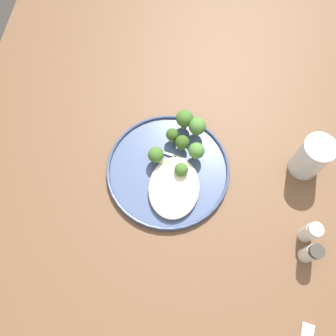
{
  "coord_description": "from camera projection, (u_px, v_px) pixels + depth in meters",
  "views": [
    {
      "loc": [
        0.28,
        0.06,
        1.48
      ],
      "look_at": [
        -0.01,
        0.02,
        0.76
      ],
      "focal_mm": 35.79,
      "sensor_mm": 36.0,
      "label": 1
    }
  ],
  "objects": [
    {
      "name": "dinner_plate",
      "position": [
        168.0,
        170.0,
        0.79
      ],
      "size": [
        0.29,
        0.29,
        0.02
      ],
      "color": "#38476B",
      "rests_on": "wooden_dining_table"
    },
    {
      "name": "broccoli_floret_small_sprig",
      "position": [
        172.0,
        135.0,
        0.79
      ],
      "size": [
        0.03,
        0.03,
        0.04
      ],
      "color": "#89A356",
      "rests_on": "dinner_plate"
    },
    {
      "name": "water_glass",
      "position": [
        310.0,
        158.0,
        0.76
      ],
      "size": [
        0.07,
        0.07,
        0.11
      ],
      "color": "silver",
      "rests_on": "wooden_dining_table"
    },
    {
      "name": "broccoli_floret_beside_noodles",
      "position": [
        182.0,
        143.0,
        0.78
      ],
      "size": [
        0.03,
        0.03,
        0.05
      ],
      "color": "#7A994C",
      "rests_on": "dinner_plate"
    },
    {
      "name": "salt_shaker",
      "position": [
        310.0,
        232.0,
        0.71
      ],
      "size": [
        0.03,
        0.03,
        0.07
      ],
      "color": "white",
      "rests_on": "wooden_dining_table"
    },
    {
      "name": "seared_scallop_front_small",
      "position": [
        185.0,
        186.0,
        0.76
      ],
      "size": [
        0.03,
        0.03,
        0.02
      ],
      "color": "beige",
      "rests_on": "dinner_plate"
    },
    {
      "name": "wooden_dining_table",
      "position": [
        160.0,
        185.0,
        0.87
      ],
      "size": [
        1.4,
        1.0,
        0.74
      ],
      "color": "brown",
      "rests_on": "ground"
    },
    {
      "name": "onion_sliver_short_strip",
      "position": [
        175.0,
        156.0,
        0.8
      ],
      "size": [
        0.02,
        0.05,
        0.0
      ],
      "primitive_type": "cube",
      "rotation": [
        0.0,
        0.0,
        1.36
      ],
      "color": "silver",
      "rests_on": "dinner_plate"
    },
    {
      "name": "seared_scallop_large_seared",
      "position": [
        177.0,
        196.0,
        0.75
      ],
      "size": [
        0.03,
        0.03,
        0.01
      ],
      "color": "#DBB77A",
      "rests_on": "dinner_plate"
    },
    {
      "name": "seared_scallop_rear_pale",
      "position": [
        177.0,
        180.0,
        0.77
      ],
      "size": [
        0.04,
        0.04,
        0.01
      ],
      "color": "beige",
      "rests_on": "dinner_plate"
    },
    {
      "name": "ground",
      "position": [
        163.0,
        235.0,
        1.48
      ],
      "size": [
        6.0,
        6.0,
        0.0
      ],
      "primitive_type": "plane",
      "color": "#2D2B28"
    },
    {
      "name": "broccoli_floret_split_head",
      "position": [
        156.0,
        155.0,
        0.77
      ],
      "size": [
        0.04,
        0.04,
        0.05
      ],
      "color": "#89A356",
      "rests_on": "dinner_plate"
    },
    {
      "name": "broccoli_floret_right_tilted",
      "position": [
        197.0,
        127.0,
        0.79
      ],
      "size": [
        0.04,
        0.04,
        0.06
      ],
      "color": "#89A356",
      "rests_on": "dinner_plate"
    },
    {
      "name": "onion_sliver_curled_piece",
      "position": [
        176.0,
        166.0,
        0.79
      ],
      "size": [
        0.05,
        0.02,
        0.0
      ],
      "primitive_type": "cube",
      "rotation": [
        0.0,
        0.0,
        0.27
      ],
      "color": "silver",
      "rests_on": "dinner_plate"
    },
    {
      "name": "pepper_shaker",
      "position": [
        311.0,
        253.0,
        0.69
      ],
      "size": [
        0.03,
        0.03,
        0.07
      ],
      "color": "white",
      "rests_on": "wooden_dining_table"
    },
    {
      "name": "broccoli_floret_tall_stalk",
      "position": [
        181.0,
        169.0,
        0.75
      ],
      "size": [
        0.03,
        0.03,
        0.05
      ],
      "color": "#89A356",
      "rests_on": "dinner_plate"
    },
    {
      "name": "broccoli_floret_center_pile",
      "position": [
        185.0,
        119.0,
        0.8
      ],
      "size": [
        0.04,
        0.04,
        0.06
      ],
      "color": "#89A356",
      "rests_on": "dinner_plate"
    },
    {
      "name": "noodle_bed",
      "position": [
        174.0,
        187.0,
        0.76
      ],
      "size": [
        0.15,
        0.12,
        0.02
      ],
      "color": "beige",
      "rests_on": "dinner_plate"
    },
    {
      "name": "seared_scallop_right_edge",
      "position": [
        167.0,
        165.0,
        0.78
      ],
      "size": [
        0.03,
        0.03,
        0.02
      ],
      "color": "beige",
      "rests_on": "dinner_plate"
    },
    {
      "name": "broccoli_floret_left_leaning",
      "position": [
        196.0,
        151.0,
        0.77
      ],
      "size": [
        0.04,
        0.04,
        0.05
      ],
      "color": "#7A994C",
      "rests_on": "dinner_plate"
    }
  ]
}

